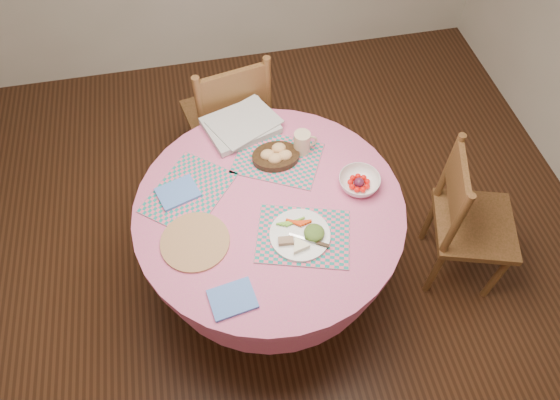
{
  "coord_description": "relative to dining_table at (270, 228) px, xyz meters",
  "views": [
    {
      "loc": [
        -0.21,
        -1.27,
        2.61
      ],
      "look_at": [
        0.05,
        0.0,
        0.78
      ],
      "focal_mm": 32.0,
      "sensor_mm": 36.0,
      "label": 1
    }
  ],
  "objects": [
    {
      "name": "ground",
      "position": [
        0.0,
        0.0,
        -0.56
      ],
      "size": [
        4.0,
        4.0,
        0.0
      ],
      "primitive_type": "plane",
      "color": "#331C0F",
      "rests_on": "ground"
    },
    {
      "name": "room_envelope",
      "position": [
        0.0,
        0.0,
        1.16
      ],
      "size": [
        4.01,
        4.01,
        2.71
      ],
      "color": "silver",
      "rests_on": "ground"
    },
    {
      "name": "dining_table",
      "position": [
        0.0,
        0.0,
        0.0
      ],
      "size": [
        1.24,
        1.24,
        0.75
      ],
      "color": "#D76485",
      "rests_on": "ground"
    },
    {
      "name": "chair_right",
      "position": [
        1.0,
        -0.1,
        -0.08
      ],
      "size": [
        0.51,
        0.52,
        0.91
      ],
      "rotation": [
        0.0,
        0.0,
        1.27
      ],
      "color": "brown",
      "rests_on": "ground"
    },
    {
      "name": "chair_back",
      "position": [
        -0.08,
        0.82,
        -0.04
      ],
      "size": [
        0.54,
        0.52,
        0.99
      ],
      "rotation": [
        0.0,
        0.0,
        3.34
      ],
      "color": "brown",
      "rests_on": "ground"
    },
    {
      "name": "placemat_front",
      "position": [
        0.11,
        -0.19,
        0.2
      ],
      "size": [
        0.47,
        0.4,
        0.01
      ],
      "primitive_type": "cube",
      "rotation": [
        0.0,
        0.0,
        -0.29
      ],
      "color": "#178177",
      "rests_on": "dining_table"
    },
    {
      "name": "placemat_left",
      "position": [
        -0.35,
        0.15,
        0.2
      ],
      "size": [
        0.49,
        0.5,
        0.01
      ],
      "primitive_type": "cube",
      "rotation": [
        0.0,
        0.0,
        0.89
      ],
      "color": "#178177",
      "rests_on": "dining_table"
    },
    {
      "name": "placemat_back",
      "position": [
        0.09,
        0.26,
        0.2
      ],
      "size": [
        0.49,
        0.45,
        0.01
      ],
      "primitive_type": "cube",
      "rotation": [
        0.0,
        0.0,
        -0.47
      ],
      "color": "#178177",
      "rests_on": "dining_table"
    },
    {
      "name": "wicker_trivet",
      "position": [
        -0.35,
        -0.13,
        0.2
      ],
      "size": [
        0.3,
        0.3,
        0.01
      ],
      "primitive_type": "cylinder",
      "color": "#A87A48",
      "rests_on": "dining_table"
    },
    {
      "name": "napkin_near",
      "position": [
        -0.23,
        -0.42,
        0.2
      ],
      "size": [
        0.2,
        0.17,
        0.01
      ],
      "primitive_type": "cube",
      "rotation": [
        0.0,
        0.0,
        0.16
      ],
      "color": "#507CCF",
      "rests_on": "dining_table"
    },
    {
      "name": "napkin_far",
      "position": [
        -0.4,
        0.15,
        0.21
      ],
      "size": [
        0.21,
        0.19,
        0.01
      ],
      "primitive_type": "cube",
      "rotation": [
        0.0,
        0.0,
        0.32
      ],
      "color": "#507CCF",
      "rests_on": "placemat_left"
    },
    {
      "name": "dinner_plate",
      "position": [
        0.11,
        -0.19,
        0.22
      ],
      "size": [
        0.26,
        0.26,
        0.05
      ],
      "rotation": [
        0.0,
        0.0,
        -0.1
      ],
      "color": "white",
      "rests_on": "placemat_front"
    },
    {
      "name": "bread_bowl",
      "position": [
        0.08,
        0.26,
        0.23
      ],
      "size": [
        0.23,
        0.23,
        0.08
      ],
      "color": "black",
      "rests_on": "placemat_back"
    },
    {
      "name": "latte_mug",
      "position": [
        0.22,
        0.29,
        0.26
      ],
      "size": [
        0.12,
        0.08,
        0.12
      ],
      "color": "beige",
      "rests_on": "placemat_back"
    },
    {
      "name": "fruit_bowl",
      "position": [
        0.43,
        0.03,
        0.22
      ],
      "size": [
        0.25,
        0.25,
        0.06
      ],
      "rotation": [
        0.0,
        0.0,
        -0.4
      ],
      "color": "white",
      "rests_on": "dining_table"
    },
    {
      "name": "newspaper_stack",
      "position": [
        -0.05,
        0.5,
        0.22
      ],
      "size": [
        0.42,
        0.37,
        0.04
      ],
      "rotation": [
        0.0,
        0.0,
        0.31
      ],
      "color": "silver",
      "rests_on": "dining_table"
    }
  ]
}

